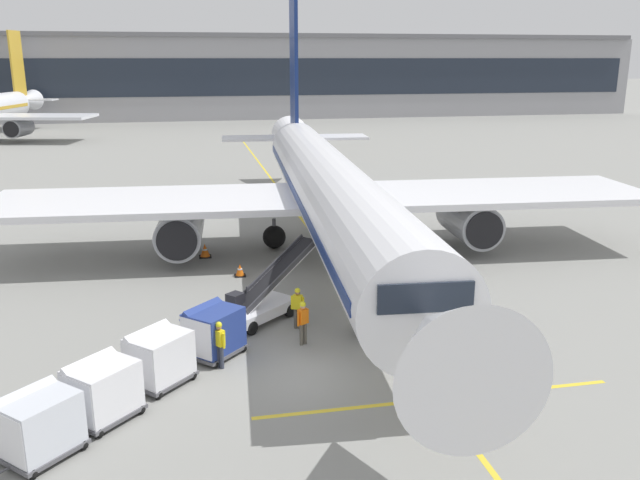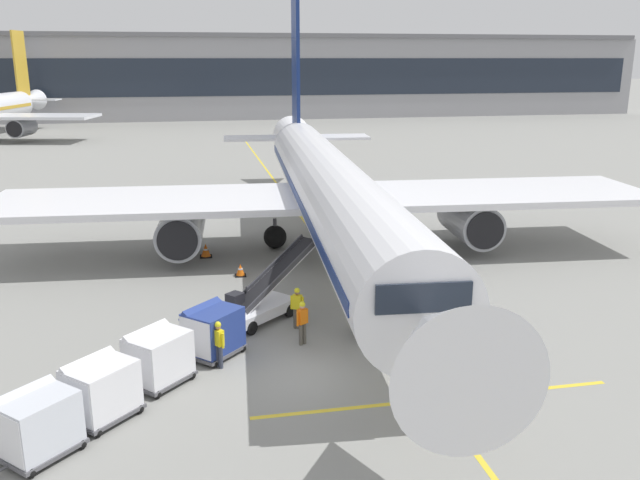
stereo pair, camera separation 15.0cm
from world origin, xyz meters
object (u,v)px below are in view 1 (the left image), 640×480
object	(u,v)px
baggage_cart_lead	(213,330)
baggage_cart_fourth	(38,423)
ground_crew_marshaller	(303,320)
ground_crew_by_carts	(298,305)
baggage_cart_second	(158,356)
ground_crew_by_loader	(219,342)
safety_cone_wingtip	(205,251)
safety_cone_engine_keepout	(240,270)
parked_airplane	(327,188)
belt_loader	(262,300)
baggage_cart_third	(101,389)

from	to	relation	value
baggage_cart_lead	baggage_cart_fourth	size ratio (longest dim) A/B	1.00
ground_crew_marshaller	ground_crew_by_carts	bearing A→B (deg)	88.04
baggage_cart_lead	baggage_cart_fourth	distance (m)	7.43
baggage_cart_second	ground_crew_by_loader	bearing A→B (deg)	20.74
baggage_cart_second	safety_cone_wingtip	xyz separation A→B (m)	(2.02, 14.62, -0.63)
safety_cone_engine_keepout	baggage_cart_lead	bearing A→B (deg)	-100.85
ground_crew_by_carts	parked_airplane	bearing A→B (deg)	71.94
belt_loader	safety_cone_wingtip	world-z (taller)	belt_loader
ground_crew_marshaller	safety_cone_wingtip	distance (m)	12.91
ground_crew_by_loader	baggage_cart_third	bearing A→B (deg)	-143.12
ground_crew_by_loader	safety_cone_engine_keepout	world-z (taller)	ground_crew_by_loader
belt_loader	baggage_cart_lead	world-z (taller)	belt_loader
parked_airplane	belt_loader	xyz separation A→B (m)	(-4.81, -9.45, -2.76)
parked_airplane	baggage_cart_second	xyz separation A→B (m)	(-8.85, -14.45, -2.62)
baggage_cart_second	ground_crew_by_carts	bearing A→B (deg)	34.75
ground_crew_marshaller	ground_crew_by_loader	bearing A→B (deg)	-156.95
parked_airplane	baggage_cart_lead	distance (m)	14.63
baggage_cart_third	ground_crew_by_carts	size ratio (longest dim) A/B	1.46
baggage_cart_third	safety_cone_engine_keepout	size ratio (longest dim) A/B	4.04
baggage_cart_lead	safety_cone_wingtip	world-z (taller)	baggage_cart_lead
belt_loader	baggage_cart_second	bearing A→B (deg)	-128.91
safety_cone_engine_keepout	ground_crew_by_loader	bearing A→B (deg)	-98.73
parked_airplane	ground_crew_by_carts	bearing A→B (deg)	-108.06
ground_crew_marshaller	parked_airplane	bearing A→B (deg)	73.87
baggage_cart_second	parked_airplane	bearing A→B (deg)	58.51
ground_crew_by_loader	baggage_cart_lead	bearing A→B (deg)	99.45
belt_loader	ground_crew_by_carts	xyz separation A→B (m)	(1.31, -1.29, 0.14)
parked_airplane	ground_crew_marshaller	xyz separation A→B (m)	(-3.56, -12.29, -2.62)
belt_loader	ground_crew_by_loader	world-z (taller)	belt_loader
safety_cone_wingtip	baggage_cart_fourth	bearing A→B (deg)	-105.60
baggage_cart_second	safety_cone_wingtip	world-z (taller)	baggage_cart_second
ground_crew_marshaller	baggage_cart_fourth	bearing A→B (deg)	-145.24
ground_crew_by_carts	safety_cone_engine_keepout	bearing A→B (deg)	103.48
baggage_cart_fourth	baggage_cart_lead	bearing A→B (deg)	47.97
baggage_cart_second	ground_crew_marshaller	size ratio (longest dim) A/B	1.46
belt_loader	ground_crew_by_loader	xyz separation A→B (m)	(-1.97, -4.22, 0.14)
baggage_cart_lead	baggage_cart_second	xyz separation A→B (m)	(-1.89, -1.86, 0.00)
baggage_cart_third	ground_crew_by_carts	bearing A→B (deg)	39.26
ground_crew_by_loader	ground_crew_marshaller	world-z (taller)	same
parked_airplane	ground_crew_by_loader	world-z (taller)	parked_airplane
safety_cone_engine_keepout	baggage_cart_second	bearing A→B (deg)	-108.36
safety_cone_engine_keepout	ground_crew_marshaller	bearing A→B (deg)	-79.19
parked_airplane	safety_cone_wingtip	xyz separation A→B (m)	(-6.84, 0.17, -3.25)
baggage_cart_lead	ground_crew_by_loader	distance (m)	1.09
ground_crew_by_carts	safety_cone_engine_keepout	distance (m)	7.44
baggage_cart_second	baggage_cart_fourth	size ratio (longest dim) A/B	1.00
baggage_cart_lead	belt_loader	bearing A→B (deg)	55.63
belt_loader	safety_cone_wingtip	xyz separation A→B (m)	(-2.02, 9.62, -0.49)
baggage_cart_second	baggage_cart_third	xyz separation A→B (m)	(-1.61, -1.98, 0.00)
parked_airplane	safety_cone_wingtip	world-z (taller)	parked_airplane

